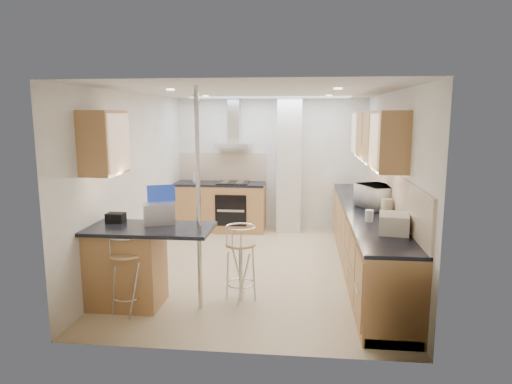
# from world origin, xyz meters

# --- Properties ---
(ground) EXTENTS (4.80, 4.80, 0.00)m
(ground) POSITION_xyz_m (0.00, 0.00, 0.00)
(ground) COLOR beige
(ground) RESTS_ON ground
(room_shell) EXTENTS (3.64, 4.84, 2.51)m
(room_shell) POSITION_xyz_m (0.32, 0.38, 1.54)
(room_shell) COLOR silver
(room_shell) RESTS_ON ground
(right_counter) EXTENTS (0.63, 4.40, 0.92)m
(right_counter) POSITION_xyz_m (1.50, 0.00, 0.46)
(right_counter) COLOR #AE7A45
(right_counter) RESTS_ON ground
(back_counter) EXTENTS (1.70, 0.63, 0.92)m
(back_counter) POSITION_xyz_m (-0.95, 2.10, 0.46)
(back_counter) COLOR #AE7A45
(back_counter) RESTS_ON ground
(peninsula) EXTENTS (1.47, 0.72, 0.94)m
(peninsula) POSITION_xyz_m (-1.12, -1.45, 0.48)
(peninsula) COLOR #AE7A45
(peninsula) RESTS_ON ground
(microwave) EXTENTS (0.60, 0.69, 0.32)m
(microwave) POSITION_xyz_m (1.62, -0.02, 1.08)
(microwave) COLOR white
(microwave) RESTS_ON right_counter
(laptop) EXTENTS (0.42, 0.37, 0.24)m
(laptop) POSITION_xyz_m (-1.05, -1.27, 1.06)
(laptop) COLOR #A7A9AF
(laptop) RESTS_ON peninsula
(bag) EXTENTS (0.21, 0.16, 0.11)m
(bag) POSITION_xyz_m (-1.57, -1.27, 1.00)
(bag) COLOR black
(bag) RESTS_ON peninsula
(bar_stool_near) EXTENTS (0.38, 0.38, 0.91)m
(bar_stool_near) POSITION_xyz_m (-1.30, -1.67, 0.46)
(bar_stool_near) COLOR tan
(bar_stool_near) RESTS_ON ground
(bar_stool_end) EXTENTS (0.50, 0.50, 0.92)m
(bar_stool_end) POSITION_xyz_m (-0.10, -1.17, 0.46)
(bar_stool_end) COLOR tan
(bar_stool_end) RESTS_ON ground
(jar_a) EXTENTS (0.15, 0.15, 0.17)m
(jar_a) POSITION_xyz_m (1.49, 0.86, 1.00)
(jar_a) COLOR beige
(jar_a) RESTS_ON right_counter
(jar_b) EXTENTS (0.13, 0.13, 0.14)m
(jar_b) POSITION_xyz_m (1.54, 0.50, 0.99)
(jar_b) COLOR beige
(jar_b) RESTS_ON right_counter
(jar_c) EXTENTS (0.17, 0.17, 0.22)m
(jar_c) POSITION_xyz_m (1.68, -0.49, 1.03)
(jar_c) COLOR #B9B694
(jar_c) RESTS_ON right_counter
(jar_d) EXTENTS (0.13, 0.13, 0.14)m
(jar_d) POSITION_xyz_m (1.42, -0.82, 0.99)
(jar_d) COLOR white
(jar_d) RESTS_ON right_counter
(bread_bin) EXTENTS (0.37, 0.44, 0.21)m
(bread_bin) POSITION_xyz_m (1.61, -1.33, 1.02)
(bread_bin) COLOR beige
(bread_bin) RESTS_ON right_counter
(kettle) EXTENTS (0.16, 0.16, 0.19)m
(kettle) POSITION_xyz_m (-1.39, 2.03, 1.02)
(kettle) COLOR silver
(kettle) RESTS_ON back_counter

